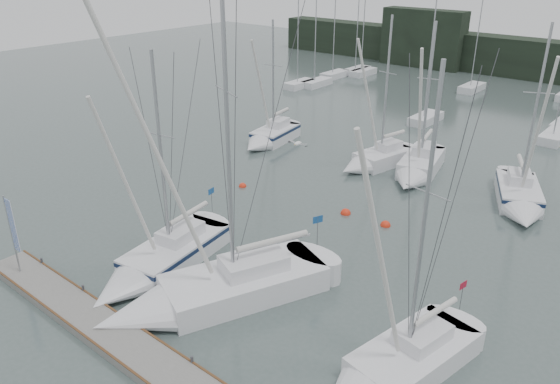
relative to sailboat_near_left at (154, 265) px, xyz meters
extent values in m
plane|color=#495956|center=(4.98, 0.49, -0.56)|extent=(160.00, 160.00, 0.00)
cube|color=slate|center=(4.98, -4.51, -0.36)|extent=(24.00, 2.00, 0.40)
cube|color=black|center=(-15.02, 60.49, 3.44)|extent=(12.00, 3.00, 8.00)
cube|color=white|center=(-20.35, 38.59, -0.21)|extent=(1.80, 4.50, 0.90)
cylinder|color=#9C9FA4|center=(-20.35, 38.09, 5.22)|extent=(0.12, 0.12, 9.96)
cube|color=white|center=(-18.16, 49.73, -0.21)|extent=(1.80, 4.50, 0.90)
cylinder|color=#9C9FA4|center=(-18.16, 49.23, 4.79)|extent=(0.12, 0.12, 9.10)
cube|color=white|center=(9.90, 36.92, -0.21)|extent=(1.80, 4.50, 0.90)
cube|color=white|center=(-20.20, 45.97, -0.21)|extent=(1.80, 4.50, 0.90)
cylinder|color=#9C9FA4|center=(-20.20, 45.47, 6.75)|extent=(0.12, 0.12, 13.03)
cube|color=white|center=(-3.17, 50.44, -0.21)|extent=(1.80, 4.50, 0.90)
cylinder|color=#9C9FA4|center=(-3.17, 49.94, 6.48)|extent=(0.12, 0.12, 12.49)
cube|color=white|center=(-1.53, 34.80, -0.21)|extent=(1.80, 4.50, 0.90)
cylinder|color=#9C9FA4|center=(-1.53, 34.30, 5.82)|extent=(0.12, 0.12, 11.15)
cube|color=white|center=(-19.19, 40.52, -0.21)|extent=(1.80, 4.50, 0.90)
cylinder|color=#9C9FA4|center=(-19.19, 40.02, 5.30)|extent=(0.12, 0.12, 10.12)
cube|color=white|center=(-19.37, 50.17, -0.21)|extent=(1.80, 4.50, 0.90)
cylinder|color=#9C9FA4|center=(-19.37, 49.67, 7.15)|extent=(0.12, 0.12, 13.82)
cube|color=white|center=(-0.28, 1.73, -0.13)|extent=(3.75, 6.74, 1.44)
cone|color=white|center=(0.44, -2.77, -0.13)|extent=(3.17, 3.14, 2.78)
cube|color=silver|center=(-0.35, 2.21, 0.92)|extent=(1.91, 2.76, 0.67)
cylinder|color=#9C9FA4|center=(-0.20, 1.28, 5.80)|extent=(0.17, 0.17, 10.42)
cylinder|color=silver|center=(-0.48, 2.99, 1.78)|extent=(0.75, 3.12, 0.27)
cube|color=#101E3D|center=(-0.28, 1.73, 0.35)|extent=(3.77, 6.76, 0.24)
cube|color=navy|center=(-0.81, 5.07, 2.31)|extent=(0.10, 0.51, 0.34)
cube|color=white|center=(4.88, 1.77, -0.08)|extent=(6.22, 8.62, 1.60)
cone|color=white|center=(2.69, -3.44, -0.08)|extent=(4.46, 4.45, 3.41)
cube|color=silver|center=(5.09, 2.26, 1.09)|extent=(2.96, 3.65, 0.75)
cylinder|color=#9C9FA4|center=(4.66, 1.25, 8.28)|extent=(0.19, 0.19, 15.13)
cylinder|color=silver|center=(5.50, 3.23, 2.05)|extent=(1.78, 3.68, 0.30)
cube|color=navy|center=(6.51, 5.61, 2.64)|extent=(0.24, 0.54, 0.38)
cube|color=white|center=(13.81, 2.43, -0.16)|extent=(3.74, 6.08, 1.36)
cube|color=silver|center=(13.89, 2.88, 0.84)|extent=(1.89, 2.51, 0.63)
cylinder|color=#9C9FA4|center=(13.73, 2.04, 6.31)|extent=(0.16, 0.16, 11.57)
cylinder|color=silver|center=(14.02, 3.55, 1.65)|extent=(0.77, 2.77, 0.25)
cube|color=maroon|center=(14.38, 5.40, 2.15)|extent=(0.11, 0.48, 0.33)
cube|color=white|center=(-9.36, 20.94, -0.12)|extent=(3.20, 5.14, 1.49)
cone|color=white|center=(-8.83, 17.55, -0.12)|extent=(2.77, 2.42, 2.48)
cube|color=silver|center=(-9.44, 21.43, 0.98)|extent=(1.65, 2.11, 0.69)
cylinder|color=#9C9FA4|center=(-9.31, 20.60, 5.30)|extent=(0.18, 0.18, 9.33)
cylinder|color=silver|center=(-9.51, 21.89, 1.87)|extent=(0.64, 2.37, 0.28)
cube|color=#101E3D|center=(-9.36, 20.94, 0.38)|extent=(3.22, 5.16, 0.25)
cube|color=white|center=(1.07, 22.05, -0.13)|extent=(3.37, 5.23, 1.43)
cone|color=white|center=(0.33, 18.68, -0.13)|extent=(2.78, 2.54, 2.39)
cube|color=silver|center=(1.18, 22.51, 0.92)|extent=(1.70, 2.17, 0.67)
cylinder|color=#9C9FA4|center=(1.00, 21.71, 5.77)|extent=(0.17, 0.17, 10.37)
cylinder|color=silver|center=(1.28, 22.99, 1.78)|extent=(0.77, 2.36, 0.27)
cube|color=white|center=(4.04, 22.63, -0.09)|extent=(3.74, 6.02, 1.58)
cone|color=white|center=(4.96, 18.75, -0.09)|extent=(3.01, 2.91, 2.53)
cube|color=silver|center=(3.92, 23.15, 1.07)|extent=(1.87, 2.49, 0.74)
cylinder|color=#9C9FA4|center=(4.13, 22.24, 5.70)|extent=(0.19, 0.19, 10.01)
cylinder|color=silver|center=(3.79, 23.72, 2.02)|extent=(0.91, 2.72, 0.29)
cube|color=white|center=(11.65, 21.84, -0.11)|extent=(4.56, 5.98, 1.50)
cone|color=white|center=(13.21, 18.32, -0.11)|extent=(3.31, 3.17, 2.59)
cube|color=silver|center=(11.45, 22.29, 0.98)|extent=(2.18, 2.55, 0.70)
cylinder|color=#9C9FA4|center=(11.81, 21.48, 5.96)|extent=(0.18, 0.18, 10.66)
cylinder|color=silver|center=(11.21, 22.82, 1.88)|extent=(1.32, 2.52, 0.28)
cube|color=#101E3D|center=(11.65, 21.84, 0.39)|extent=(4.59, 6.01, 0.25)
sphere|color=red|center=(3.75, 12.59, -0.56)|extent=(0.67, 0.67, 0.67)
sphere|color=red|center=(6.60, 12.78, -0.56)|extent=(0.64, 0.64, 0.64)
sphere|color=red|center=(-4.48, 11.50, -0.56)|extent=(0.55, 0.55, 0.55)
cylinder|color=#9C9FA4|center=(-5.14, -4.71, 2.01)|extent=(0.08, 0.08, 4.34)
cube|color=#1B46AD|center=(-4.81, -4.71, 2.63)|extent=(0.58, 0.03, 2.89)
ellipsoid|color=white|center=(7.03, 3.18, 7.49)|extent=(0.21, 0.41, 0.19)
cube|color=gray|center=(6.77, 3.17, 7.51)|extent=(0.42, 0.14, 0.10)
cube|color=gray|center=(7.29, 3.18, 7.51)|extent=(0.42, 0.14, 0.10)
camera|label=1|loc=(20.94, -14.66, 15.29)|focal=35.00mm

